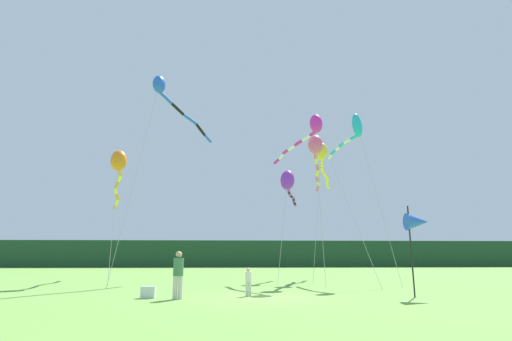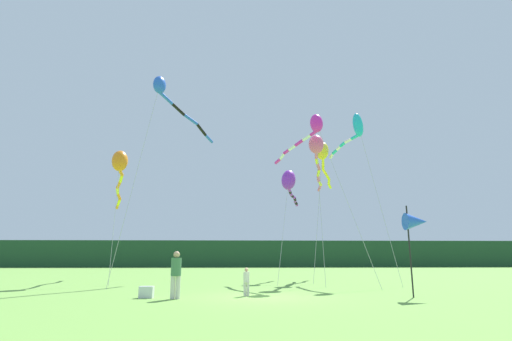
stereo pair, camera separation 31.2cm
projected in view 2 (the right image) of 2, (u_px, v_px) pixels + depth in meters
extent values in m
plane|color=#6B9E42|center=(262.00, 297.00, 15.46)|extent=(120.00, 120.00, 0.00)
cube|color=#1E4228|center=(245.00, 254.00, 59.81)|extent=(108.00, 3.30, 3.87)
cylinder|color=silver|center=(173.00, 287.00, 14.88)|extent=(0.18, 0.18, 0.84)
cylinder|color=silver|center=(178.00, 287.00, 14.89)|extent=(0.18, 0.18, 0.84)
cylinder|color=#3F724C|center=(176.00, 267.00, 15.05)|extent=(0.39, 0.39, 0.67)
sphere|color=tan|center=(177.00, 255.00, 15.14)|extent=(0.25, 0.25, 0.25)
cylinder|color=silver|center=(245.00, 289.00, 15.94)|extent=(0.11, 0.11, 0.53)
cylinder|color=silver|center=(248.00, 289.00, 15.95)|extent=(0.11, 0.11, 0.53)
cylinder|color=silver|center=(246.00, 277.00, 16.05)|extent=(0.24, 0.24, 0.42)
sphere|color=tan|center=(246.00, 270.00, 16.11)|extent=(0.16, 0.16, 0.16)
cube|color=silver|center=(146.00, 292.00, 15.23)|extent=(0.53, 0.35, 0.44)
cylinder|color=black|center=(410.00, 251.00, 15.74)|extent=(0.06, 0.06, 3.57)
cone|color=blue|center=(416.00, 222.00, 16.00)|extent=(0.90, 0.70, 0.70)
cylinder|color=#B2B2B2|center=(320.00, 208.00, 22.79)|extent=(0.46, 3.48, 8.59)
ellipsoid|color=#E5598C|center=(316.00, 144.00, 25.39)|extent=(1.09, 1.32, 1.45)
cylinder|color=#E5598C|center=(316.00, 155.00, 25.67)|extent=(0.35, 0.90, 0.37)
cylinder|color=yellow|center=(317.00, 160.00, 26.44)|extent=(0.41, 0.90, 0.36)
cylinder|color=#E5598C|center=(318.00, 166.00, 27.18)|extent=(0.49, 0.91, 0.44)
cylinder|color=yellow|center=(319.00, 172.00, 27.92)|extent=(0.28, 0.91, 0.47)
cylinder|color=#E5598C|center=(318.00, 178.00, 28.67)|extent=(0.41, 0.91, 0.43)
cylinder|color=yellow|center=(320.00, 183.00, 29.42)|extent=(0.50, 0.88, 0.35)
cylinder|color=#E5598C|center=(320.00, 188.00, 30.16)|extent=(0.20, 0.90, 0.47)
cylinder|color=#B2B2B2|center=(318.00, 210.00, 25.49)|extent=(1.67, 3.87, 8.93)
ellipsoid|color=yellow|center=(322.00, 151.00, 28.35)|extent=(1.20, 1.28, 1.51)
cylinder|color=yellow|center=(323.00, 161.00, 28.59)|extent=(0.39, 0.88, 0.43)
cylinder|color=yellow|center=(323.00, 167.00, 29.31)|extent=(0.36, 0.87, 0.42)
cylinder|color=yellow|center=(325.00, 172.00, 29.99)|extent=(0.58, 0.84, 0.43)
cylinder|color=yellow|center=(328.00, 177.00, 30.64)|extent=(0.57, 0.85, 0.41)
cylinder|color=yellow|center=(329.00, 182.00, 31.33)|extent=(0.34, 0.87, 0.42)
cylinder|color=yellow|center=(330.00, 186.00, 32.04)|extent=(0.51, 0.85, 0.37)
cylinder|color=#B2B2B2|center=(284.00, 226.00, 24.75)|extent=(1.30, 4.57, 6.80)
ellipsoid|color=purple|center=(289.00, 180.00, 27.71)|extent=(1.30, 1.52, 1.73)
cylinder|color=purple|center=(289.00, 190.00, 27.74)|extent=(0.33, 0.45, 0.29)
cylinder|color=black|center=(290.00, 192.00, 28.05)|extent=(0.28, 0.44, 0.28)
cylinder|color=purple|center=(291.00, 194.00, 28.37)|extent=(0.32, 0.45, 0.29)
cylinder|color=black|center=(292.00, 196.00, 28.67)|extent=(0.34, 0.43, 0.26)
cylinder|color=purple|center=(294.00, 197.00, 28.98)|extent=(0.36, 0.43, 0.24)
cylinder|color=black|center=(295.00, 199.00, 29.28)|extent=(0.30, 0.45, 0.31)
cylinder|color=purple|center=(295.00, 201.00, 29.60)|extent=(0.25, 0.42, 0.27)
cylinder|color=black|center=(296.00, 203.00, 29.91)|extent=(0.35, 0.46, 0.31)
cylinder|color=purple|center=(297.00, 204.00, 30.22)|extent=(0.29, 0.43, 0.26)
cylinder|color=#B2B2B2|center=(136.00, 175.00, 21.68)|extent=(1.51, 2.52, 11.78)
ellipsoid|color=blue|center=(160.00, 85.00, 24.17)|extent=(1.07, 1.23, 1.23)
cylinder|color=blue|center=(166.00, 98.00, 24.65)|extent=(0.77, 1.33, 0.46)
cylinder|color=black|center=(178.00, 109.00, 25.79)|extent=(0.81, 1.32, 0.50)
cylinder|color=blue|center=(191.00, 119.00, 26.89)|extent=(0.93, 1.26, 0.45)
cylinder|color=black|center=(201.00, 130.00, 27.99)|extent=(0.70, 1.37, 0.59)
cylinder|color=blue|center=(209.00, 139.00, 29.19)|extent=(0.59, 1.36, 0.35)
cylinder|color=#B2B2B2|center=(114.00, 219.00, 23.12)|extent=(0.54, 2.11, 7.43)
ellipsoid|color=orange|center=(120.00, 161.00, 24.91)|extent=(1.22, 1.34, 1.49)
cylinder|color=orange|center=(121.00, 172.00, 25.23)|extent=(0.28, 0.99, 0.36)
cylinder|color=yellow|center=(121.00, 178.00, 26.06)|extent=(0.55, 1.00, 0.45)
cylinder|color=orange|center=(119.00, 184.00, 26.83)|extent=(0.63, 0.98, 0.47)
cylinder|color=yellow|center=(118.00, 190.00, 27.61)|extent=(0.44, 1.01, 0.45)
cylinder|color=orange|center=(119.00, 196.00, 28.44)|extent=(0.29, 1.01, 0.48)
cylinder|color=yellow|center=(119.00, 202.00, 29.25)|extent=(0.58, 1.00, 0.50)
cylinder|color=orange|center=(117.00, 206.00, 30.04)|extent=(0.53, 0.98, 0.34)
cylinder|color=#B2B2B2|center=(345.00, 196.00, 21.55)|extent=(2.13, 3.81, 9.57)
ellipsoid|color=#E026B2|center=(316.00, 123.00, 24.37)|extent=(1.16, 1.33, 1.38)
cylinder|color=#E026B2|center=(314.00, 133.00, 24.57)|extent=(0.44, 0.72, 0.27)
cylinder|color=white|center=(307.00, 137.00, 25.10)|extent=(0.60, 0.70, 0.37)
cylinder|color=#E026B2|center=(299.00, 143.00, 25.57)|extent=(0.60, 0.71, 0.39)
cylinder|color=white|center=(292.00, 147.00, 26.06)|extent=(0.54, 0.72, 0.33)
cylinder|color=#E026B2|center=(287.00, 151.00, 26.61)|extent=(0.45, 0.73, 0.29)
cylinder|color=white|center=(282.00, 156.00, 27.20)|extent=(0.39, 0.76, 0.41)
cylinder|color=#E026B2|center=(278.00, 161.00, 27.76)|extent=(0.49, 0.74, 0.37)
cylinder|color=#B2B2B2|center=(378.00, 197.00, 22.78)|extent=(0.92, 3.06, 9.77)
ellipsoid|color=#1EB7CC|center=(358.00, 125.00, 25.28)|extent=(0.86, 1.05, 1.76)
cylinder|color=#1EB7CC|center=(355.00, 137.00, 25.40)|extent=(0.47, 0.67, 0.27)
cylinder|color=white|center=(348.00, 140.00, 25.91)|extent=(0.48, 0.67, 0.28)
cylinder|color=#1EB7CC|center=(343.00, 144.00, 26.45)|extent=(0.35, 0.68, 0.29)
cylinder|color=white|center=(339.00, 148.00, 27.03)|extent=(0.29, 0.67, 0.27)
cylinder|color=#1EB7CC|center=(335.00, 151.00, 27.60)|extent=(0.36, 0.70, 0.33)
cylinder|color=white|center=(332.00, 156.00, 28.17)|extent=(0.24, 0.68, 0.34)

